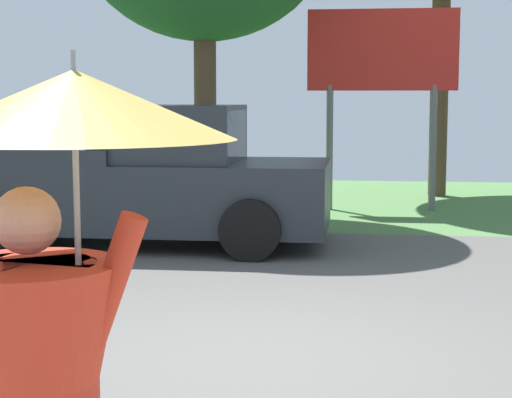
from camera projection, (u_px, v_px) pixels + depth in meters
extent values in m
cube|color=#565451|center=(284.00, 301.00, 8.48)|extent=(40.00, 8.00, 0.10)
cube|color=#4F7B43|center=(321.00, 203.00, 16.36)|extent=(40.00, 8.00, 0.10)
cylinder|color=#B22D1E|center=(31.00, 361.00, 2.76)|extent=(0.44, 0.44, 0.65)
sphere|color=tan|center=(27.00, 221.00, 2.71)|extent=(0.22, 0.22, 0.22)
cylinder|color=#B22D1E|center=(113.00, 281.00, 2.70)|extent=(0.24, 0.09, 0.45)
cylinder|color=gray|center=(77.00, 211.00, 2.68)|extent=(0.02, 0.02, 0.75)
cone|color=gold|center=(74.00, 105.00, 2.64)|extent=(1.03, 1.03, 0.22)
cylinder|color=gray|center=(73.00, 66.00, 2.63)|extent=(0.02, 0.02, 0.10)
cube|color=#23282D|center=(136.00, 194.00, 11.45)|extent=(5.20, 2.00, 0.90)
cube|color=#23282D|center=(171.00, 139.00, 11.30)|extent=(1.80, 1.84, 0.90)
cube|color=#2D3842|center=(234.00, 139.00, 11.20)|extent=(0.10, 1.70, 0.77)
cube|color=#23282D|center=(43.00, 153.00, 11.54)|extent=(2.40, 2.00, 0.20)
cylinder|color=black|center=(268.00, 208.00, 12.26)|extent=(0.76, 0.28, 0.76)
cylinder|color=black|center=(250.00, 230.00, 10.29)|extent=(0.76, 0.28, 0.76)
cylinder|color=black|center=(43.00, 205.00, 12.68)|extent=(0.76, 0.28, 0.76)
cylinder|color=slate|center=(329.00, 148.00, 14.93)|extent=(0.12, 0.12, 2.20)
cylinder|color=slate|center=(433.00, 148.00, 14.71)|extent=(0.12, 0.12, 2.20)
cube|color=red|center=(383.00, 50.00, 14.62)|extent=(2.60, 0.10, 1.40)
cylinder|color=brown|center=(205.00, 114.00, 13.68)|extent=(0.36, 0.36, 3.44)
cylinder|color=brown|center=(440.00, 76.00, 16.87)|extent=(0.36, 0.36, 4.81)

